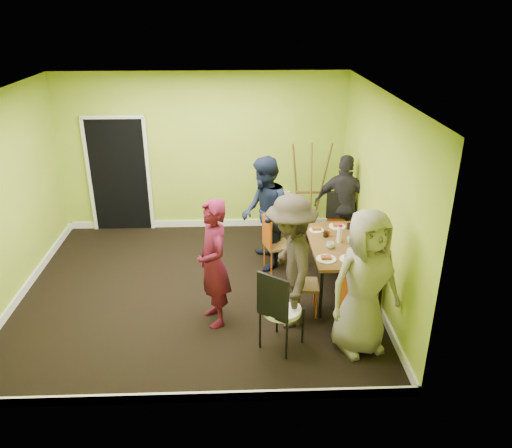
{
  "coord_description": "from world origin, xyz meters",
  "views": [
    {
      "loc": [
        0.6,
        -6.27,
        3.84
      ],
      "look_at": [
        0.84,
        0.0,
        1.03
      ],
      "focal_mm": 35.0,
      "sensor_mm": 36.0,
      "label": 1
    }
  ],
  "objects_px": {
    "chair_left_near": "(299,279)",
    "chair_bentwood": "(279,307)",
    "chair_front_end": "(355,296)",
    "easel": "(310,190)",
    "thermos": "(339,234)",
    "person_left_far": "(265,214)",
    "person_left_near": "(290,262)",
    "orange_bottle": "(329,233)",
    "dining_table": "(342,247)",
    "chair_left_far": "(273,241)",
    "person_front_end": "(365,283)",
    "person_back_end": "(344,205)",
    "blue_bottle": "(371,249)",
    "chair_back_end": "(340,212)",
    "person_standing": "(214,264)"
  },
  "relations": [
    {
      "from": "chair_left_near",
      "to": "chair_bentwood",
      "type": "xyz_separation_m",
      "value": [
        -0.33,
        -0.78,
        0.09
      ]
    },
    {
      "from": "chair_front_end",
      "to": "easel",
      "type": "distance_m",
      "value": 2.96
    },
    {
      "from": "thermos",
      "to": "person_left_far",
      "type": "distance_m",
      "value": 1.25
    },
    {
      "from": "chair_front_end",
      "to": "person_left_near",
      "type": "relative_size",
      "value": 0.57
    },
    {
      "from": "chair_bentwood",
      "to": "orange_bottle",
      "type": "xyz_separation_m",
      "value": [
        0.85,
        1.56,
        0.21
      ]
    },
    {
      "from": "dining_table",
      "to": "chair_left_far",
      "type": "xyz_separation_m",
      "value": [
        -0.93,
        0.62,
        -0.19
      ]
    },
    {
      "from": "dining_table",
      "to": "chair_left_near",
      "type": "distance_m",
      "value": 0.87
    },
    {
      "from": "thermos",
      "to": "orange_bottle",
      "type": "distance_m",
      "value": 0.25
    },
    {
      "from": "chair_bentwood",
      "to": "person_front_end",
      "type": "xyz_separation_m",
      "value": [
        0.98,
        -0.01,
        0.31
      ]
    },
    {
      "from": "thermos",
      "to": "person_back_end",
      "type": "xyz_separation_m",
      "value": [
        0.31,
        1.15,
        -0.04
      ]
    },
    {
      "from": "easel",
      "to": "blue_bottle",
      "type": "relative_size",
      "value": 8.0
    },
    {
      "from": "thermos",
      "to": "person_back_end",
      "type": "height_order",
      "value": "person_back_end"
    },
    {
      "from": "chair_back_end",
      "to": "chair_front_end",
      "type": "relative_size",
      "value": 1.07
    },
    {
      "from": "easel",
      "to": "person_back_end",
      "type": "bearing_deg",
      "value": -55.24
    },
    {
      "from": "blue_bottle",
      "to": "person_left_far",
      "type": "bearing_deg",
      "value": 138.81
    },
    {
      "from": "chair_left_far",
      "to": "person_left_far",
      "type": "relative_size",
      "value": 0.51
    },
    {
      "from": "chair_left_far",
      "to": "person_standing",
      "type": "distance_m",
      "value": 1.6
    },
    {
      "from": "blue_bottle",
      "to": "person_left_far",
      "type": "height_order",
      "value": "person_left_far"
    },
    {
      "from": "blue_bottle",
      "to": "person_back_end",
      "type": "relative_size",
      "value": 0.13
    },
    {
      "from": "easel",
      "to": "person_left_far",
      "type": "xyz_separation_m",
      "value": [
        -0.84,
        -1.09,
        0.03
      ]
    },
    {
      "from": "chair_back_end",
      "to": "person_back_end",
      "type": "height_order",
      "value": "person_back_end"
    },
    {
      "from": "person_left_near",
      "to": "chair_left_near",
      "type": "bearing_deg",
      "value": 143.06
    },
    {
      "from": "thermos",
      "to": "person_left_far",
      "type": "bearing_deg",
      "value": 143.49
    },
    {
      "from": "orange_bottle",
      "to": "chair_left_near",
      "type": "bearing_deg",
      "value": -123.41
    },
    {
      "from": "chair_front_end",
      "to": "easel",
      "type": "height_order",
      "value": "easel"
    },
    {
      "from": "blue_bottle",
      "to": "person_left_far",
      "type": "relative_size",
      "value": 0.12
    },
    {
      "from": "blue_bottle",
      "to": "person_back_end",
      "type": "bearing_deg",
      "value": 91.35
    },
    {
      "from": "dining_table",
      "to": "person_front_end",
      "type": "distance_m",
      "value": 1.33
    },
    {
      "from": "orange_bottle",
      "to": "chair_left_far",
      "type": "bearing_deg",
      "value": 154.95
    },
    {
      "from": "dining_table",
      "to": "person_front_end",
      "type": "height_order",
      "value": "person_front_end"
    },
    {
      "from": "orange_bottle",
      "to": "person_back_end",
      "type": "distance_m",
      "value": 1.03
    },
    {
      "from": "blue_bottle",
      "to": "person_left_near",
      "type": "bearing_deg",
      "value": -162.06
    },
    {
      "from": "orange_bottle",
      "to": "person_left_near",
      "type": "height_order",
      "value": "person_left_near"
    },
    {
      "from": "chair_left_near",
      "to": "person_front_end",
      "type": "relative_size",
      "value": 0.5
    },
    {
      "from": "thermos",
      "to": "person_front_end",
      "type": "bearing_deg",
      "value": -88.67
    },
    {
      "from": "person_back_end",
      "to": "chair_bentwood",
      "type": "bearing_deg",
      "value": 82.45
    },
    {
      "from": "chair_left_far",
      "to": "chair_back_end",
      "type": "bearing_deg",
      "value": 96.28
    },
    {
      "from": "chair_left_far",
      "to": "chair_back_end",
      "type": "height_order",
      "value": "chair_back_end"
    },
    {
      "from": "dining_table",
      "to": "person_standing",
      "type": "distance_m",
      "value": 1.91
    },
    {
      "from": "chair_bentwood",
      "to": "person_standing",
      "type": "relative_size",
      "value": 0.63
    },
    {
      "from": "person_left_far",
      "to": "blue_bottle",
      "type": "bearing_deg",
      "value": 43.29
    },
    {
      "from": "chair_front_end",
      "to": "person_left_near",
      "type": "distance_m",
      "value": 0.88
    },
    {
      "from": "chair_back_end",
      "to": "person_left_near",
      "type": "height_order",
      "value": "person_left_near"
    },
    {
      "from": "chair_back_end",
      "to": "person_back_end",
      "type": "bearing_deg",
      "value": -122.22
    },
    {
      "from": "chair_bentwood",
      "to": "person_back_end",
      "type": "distance_m",
      "value": 2.81
    },
    {
      "from": "blue_bottle",
      "to": "person_left_near",
      "type": "distance_m",
      "value": 1.17
    },
    {
      "from": "chair_left_near",
      "to": "blue_bottle",
      "type": "bearing_deg",
      "value": 102.16
    },
    {
      "from": "chair_bentwood",
      "to": "blue_bottle",
      "type": "relative_size",
      "value": 4.96
    },
    {
      "from": "chair_front_end",
      "to": "orange_bottle",
      "type": "height_order",
      "value": "chair_front_end"
    },
    {
      "from": "person_front_end",
      "to": "chair_left_near",
      "type": "bearing_deg",
      "value": 111.75
    }
  ]
}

